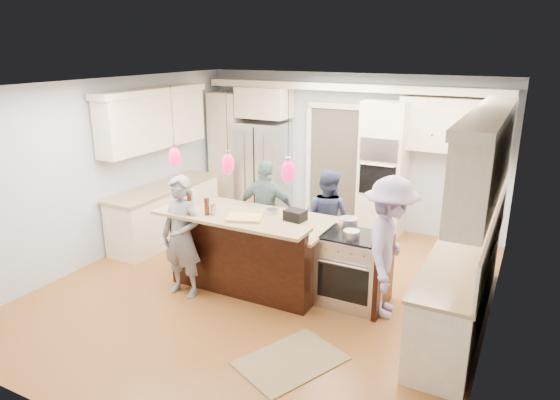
% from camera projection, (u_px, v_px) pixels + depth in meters
% --- Properties ---
extents(ground_plane, '(6.00, 6.00, 0.00)m').
position_uv_depth(ground_plane, '(268.00, 287.00, 6.79)').
color(ground_plane, '#A96E2E').
rests_on(ground_plane, ground).
extents(room_shell, '(5.54, 6.04, 2.72)m').
position_uv_depth(room_shell, '(267.00, 157.00, 6.25)').
color(room_shell, '#B2BCC6').
rests_on(room_shell, ground).
extents(refrigerator, '(0.90, 0.70, 1.80)m').
position_uv_depth(refrigerator, '(263.00, 169.00, 9.44)').
color(refrigerator, '#B7B7BC').
rests_on(refrigerator, ground).
extents(oven_column, '(0.72, 0.69, 2.30)m').
position_uv_depth(oven_column, '(383.00, 170.00, 8.38)').
color(oven_column, '#F5E6C7').
rests_on(oven_column, ground).
extents(back_upper_cabinets, '(5.30, 0.61, 2.54)m').
position_uv_depth(back_upper_cabinets, '(305.00, 131.00, 8.96)').
color(back_upper_cabinets, '#F5E6C7').
rests_on(back_upper_cabinets, ground).
extents(right_counter_run, '(0.64, 3.10, 2.51)m').
position_uv_depth(right_counter_run, '(469.00, 239.00, 5.65)').
color(right_counter_run, '#F5E6C7').
rests_on(right_counter_run, ground).
extents(left_cabinets, '(0.64, 2.30, 2.51)m').
position_uv_depth(left_cabinets, '(162.00, 178.00, 8.24)').
color(left_cabinets, '#F5E6C7').
rests_on(left_cabinets, ground).
extents(kitchen_island, '(2.10, 1.46, 1.12)m').
position_uv_depth(kitchen_island, '(255.00, 249.00, 6.82)').
color(kitchen_island, black).
rests_on(kitchen_island, ground).
extents(island_range, '(0.82, 0.71, 0.92)m').
position_uv_depth(island_range, '(354.00, 269.00, 6.27)').
color(island_range, '#B7B7BC').
rests_on(island_range, ground).
extents(pendant_lights, '(1.75, 0.15, 1.03)m').
position_uv_depth(pendant_lights, '(228.00, 164.00, 5.93)').
color(pendant_lights, black).
rests_on(pendant_lights, ground).
extents(person_bar_end, '(0.58, 0.38, 1.60)m').
position_uv_depth(person_bar_end, '(182.00, 237.00, 6.40)').
color(person_bar_end, slate).
rests_on(person_bar_end, ground).
extents(person_far_left, '(0.77, 0.64, 1.46)m').
position_uv_depth(person_far_left, '(327.00, 218.00, 7.31)').
color(person_far_left, navy).
rests_on(person_far_left, ground).
extents(person_far_right, '(0.95, 0.52, 1.54)m').
position_uv_depth(person_far_right, '(267.00, 211.00, 7.50)').
color(person_far_right, slate).
rests_on(person_far_right, ground).
extents(person_range_side, '(0.79, 1.19, 1.73)m').
position_uv_depth(person_range_side, '(389.00, 248.00, 5.90)').
color(person_range_side, '#9688B7').
rests_on(person_range_side, ground).
extents(floor_rug, '(1.10, 1.27, 0.01)m').
position_uv_depth(floor_rug, '(291.00, 361.00, 5.20)').
color(floor_rug, olive).
rests_on(floor_rug, ground).
extents(water_bottle, '(0.08, 0.08, 0.28)m').
position_uv_depth(water_bottle, '(192.00, 200.00, 6.38)').
color(water_bottle, silver).
rests_on(water_bottle, kitchen_island).
extents(beer_bottle_a, '(0.06, 0.06, 0.23)m').
position_uv_depth(beer_bottle_a, '(190.00, 204.00, 6.32)').
color(beer_bottle_a, '#451C0C').
rests_on(beer_bottle_a, kitchen_island).
extents(beer_bottle_b, '(0.06, 0.06, 0.21)m').
position_uv_depth(beer_bottle_b, '(207.00, 206.00, 6.25)').
color(beer_bottle_b, '#451C0C').
rests_on(beer_bottle_b, kitchen_island).
extents(beer_bottle_c, '(0.06, 0.06, 0.22)m').
position_uv_depth(beer_bottle_c, '(206.00, 207.00, 6.21)').
color(beer_bottle_c, '#451C0C').
rests_on(beer_bottle_c, kitchen_island).
extents(drink_can, '(0.08, 0.08, 0.13)m').
position_uv_depth(drink_can, '(213.00, 210.00, 6.24)').
color(drink_can, '#B7B7BC').
rests_on(drink_can, kitchen_island).
extents(cutting_board, '(0.49, 0.42, 0.03)m').
position_uv_depth(cutting_board, '(245.00, 218.00, 6.09)').
color(cutting_board, tan).
rests_on(cutting_board, kitchen_island).
extents(pot_large, '(0.24, 0.24, 0.14)m').
position_uv_depth(pot_large, '(348.00, 223.00, 6.33)').
color(pot_large, '#B7B7BC').
rests_on(pot_large, island_range).
extents(pot_small, '(0.20, 0.20, 0.10)m').
position_uv_depth(pot_small, '(351.00, 234.00, 6.02)').
color(pot_small, '#B7B7BC').
rests_on(pot_small, island_range).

